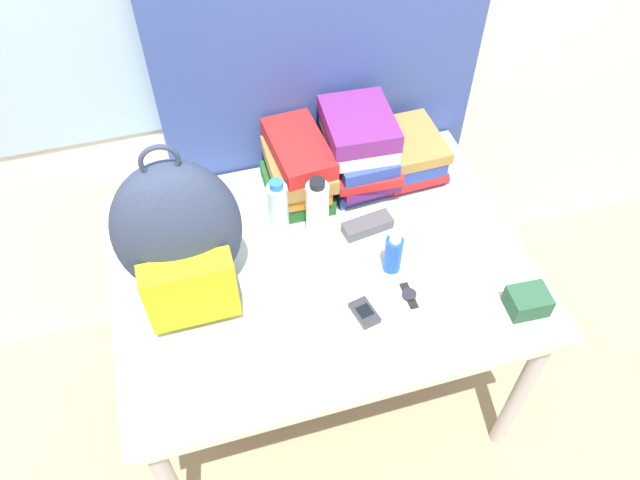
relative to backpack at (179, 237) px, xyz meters
The scene contains 13 objects.
curtain_blue 0.75m from the backpack, 41.35° to the left, with size 1.01×0.04×2.50m.
desk 0.47m from the backpack, ahead, with size 1.18×0.87×0.72m.
backpack is the anchor object (origin of this frame).
book_stack_left 0.48m from the backpack, 35.64° to the left, with size 0.19×0.29×0.21m.
book_stack_center 0.64m from the backpack, 25.58° to the left, with size 0.22×0.28×0.26m.
book_stack_right 0.79m from the backpack, 20.37° to the left, with size 0.24×0.24×0.14m.
water_bottle 0.33m from the backpack, 24.32° to the left, with size 0.06×0.06×0.21m.
sports_bottle 0.41m from the backpack, 12.71° to the left, with size 0.07×0.07×0.22m.
sunscreen_bottle 0.58m from the backpack, ahead, with size 0.05×0.05×0.14m.
cell_phone 0.52m from the backpack, 27.03° to the right, with size 0.07×0.10×0.02m.
sunglasses_case 0.57m from the backpack, ahead, with size 0.16×0.08×0.04m.
camera_pouch 0.93m from the backpack, 20.58° to the right, with size 0.11×0.09×0.06m.
wristwatch 0.64m from the backpack, 19.10° to the right, with size 0.04×0.09×0.01m.
Camera 1 is at (-0.31, -0.62, 2.12)m, focal length 35.00 mm.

